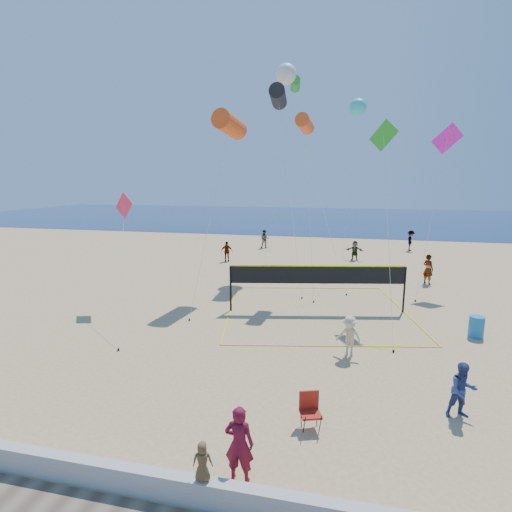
% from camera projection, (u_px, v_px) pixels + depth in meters
% --- Properties ---
extents(ground, '(120.00, 120.00, 0.00)m').
position_uv_depth(ground, '(283.00, 427.00, 10.90)').
color(ground, tan).
rests_on(ground, ground).
extents(ocean, '(140.00, 50.00, 0.03)m').
position_uv_depth(ocean, '(339.00, 218.00, 70.23)').
color(ocean, navy).
rests_on(ocean, ground).
extents(seawall, '(32.00, 0.30, 0.60)m').
position_uv_depth(seawall, '(259.00, 503.00, 7.97)').
color(seawall, beige).
rests_on(seawall, ground).
extents(woman, '(0.67, 0.44, 1.81)m').
position_uv_depth(woman, '(239.00, 444.00, 8.81)').
color(woman, maroon).
rests_on(woman, ground).
extents(toddler, '(0.46, 0.35, 0.85)m').
position_uv_depth(toddler, '(202.00, 461.00, 8.10)').
color(toddler, brown).
rests_on(toddler, seawall).
extents(bystander_a, '(0.91, 0.77, 1.63)m').
position_uv_depth(bystander_a, '(463.00, 390.00, 11.24)').
color(bystander_a, navy).
rests_on(bystander_a, ground).
extents(bystander_b, '(1.19, 0.97, 1.61)m').
position_uv_depth(bystander_b, '(349.00, 337.00, 15.12)').
color(bystander_b, beige).
rests_on(bystander_b, ground).
extents(far_person_0, '(1.06, 0.73, 1.66)m').
position_uv_depth(far_person_0, '(227.00, 251.00, 32.88)').
color(far_person_0, gray).
rests_on(far_person_0, ground).
extents(far_person_1, '(1.57, 0.74, 1.63)m').
position_uv_depth(far_person_1, '(355.00, 251.00, 33.39)').
color(far_person_1, gray).
rests_on(far_person_1, ground).
extents(far_person_2, '(0.83, 0.83, 1.95)m').
position_uv_depth(far_person_2, '(428.00, 269.00, 25.72)').
color(far_person_2, gray).
rests_on(far_person_2, ground).
extents(far_person_3, '(0.92, 0.74, 1.78)m').
position_uv_depth(far_person_3, '(265.00, 239.00, 39.31)').
color(far_person_3, gray).
rests_on(far_person_3, ground).
extents(far_person_4, '(0.93, 1.36, 1.93)m').
position_uv_depth(far_person_4, '(411.00, 241.00, 37.79)').
color(far_person_4, gray).
rests_on(far_person_4, ground).
extents(camp_chair, '(0.67, 0.78, 1.12)m').
position_uv_depth(camp_chair, '(310.00, 408.00, 10.81)').
color(camp_chair, '#9D1D11').
rests_on(camp_chair, ground).
extents(trash_barrel, '(0.70, 0.70, 0.92)m').
position_uv_depth(trash_barrel, '(476.00, 327.00, 17.08)').
color(trash_barrel, '#1B6CB2').
rests_on(trash_barrel, ground).
extents(volleyball_net, '(10.63, 10.51, 2.41)m').
position_uv_depth(volleyball_net, '(317.00, 280.00, 20.20)').
color(volleyball_net, black).
rests_on(volleyball_net, ground).
extents(kite_0, '(1.44, 7.26, 10.48)m').
position_uv_depth(kite_0, '(230.00, 125.00, 22.76)').
color(kite_0, '#D94A16').
rests_on(kite_0, ground).
extents(kite_1, '(3.34, 8.02, 12.95)m').
position_uv_depth(kite_1, '(278.00, 97.00, 27.29)').
color(kite_1, black).
rests_on(kite_1, ground).
extents(kite_2, '(1.47, 3.26, 10.27)m').
position_uv_depth(kite_2, '(305.00, 124.00, 22.50)').
color(kite_2, '#E04C1B').
rests_on(kite_2, ground).
extents(kite_3, '(3.57, 6.10, 6.05)m').
position_uv_depth(kite_3, '(124.00, 212.00, 20.58)').
color(kite_3, '#EF2B50').
rests_on(kite_3, ground).
extents(kite_4, '(1.32, 6.12, 9.55)m').
position_uv_depth(kite_4, '(384.00, 147.00, 19.22)').
color(kite_4, green).
rests_on(kite_4, ground).
extents(kite_5, '(2.84, 4.65, 10.05)m').
position_uv_depth(kite_5, '(446.00, 145.00, 24.18)').
color(kite_5, '#F720C5').
rests_on(kite_5, ground).
extents(kite_6, '(5.92, 8.66, 14.97)m').
position_uv_depth(kite_6, '(286.00, 74.00, 29.09)').
color(kite_6, silver).
rests_on(kite_6, ground).
extents(kite_7, '(1.48, 6.50, 12.70)m').
position_uv_depth(kite_7, '(358.00, 107.00, 30.24)').
color(kite_7, '#2EC9D9').
rests_on(kite_7, ground).
extents(kite_8, '(1.68, 8.25, 14.63)m').
position_uv_depth(kite_8, '(295.00, 84.00, 31.70)').
color(kite_8, green).
rests_on(kite_8, ground).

